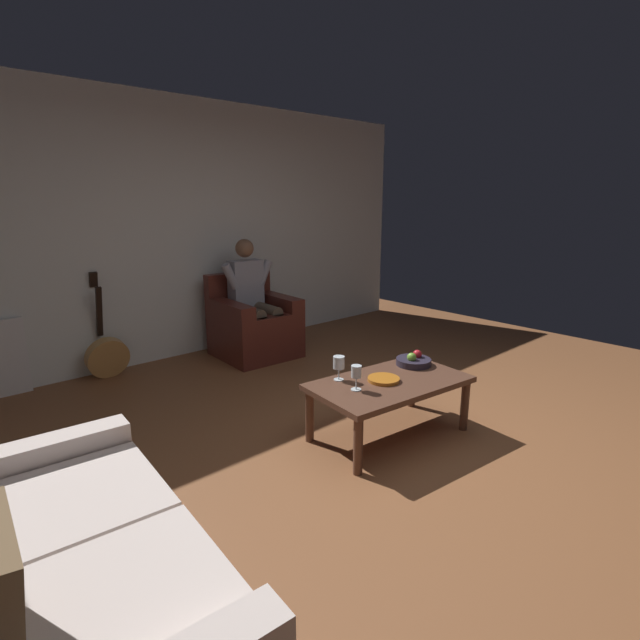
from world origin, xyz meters
TOP-DOWN VIEW (x-y plane):
  - ground_plane at (0.00, 0.00)m, footprint 7.36×7.36m
  - wall_back at (0.00, -3.10)m, footprint 6.02×0.06m
  - armchair at (-0.35, -2.54)m, footprint 0.80×0.82m
  - person_seated at (-0.35, -2.53)m, footprint 0.62×0.62m
  - couch at (2.28, 0.09)m, footprint 1.01×1.60m
  - coffee_table at (-0.00, -0.35)m, footprint 1.18×0.74m
  - guitar at (1.08, -2.89)m, footprint 0.39×0.28m
  - wine_glass_near at (0.26, -0.59)m, footprint 0.08×0.08m
  - wine_glass_far at (0.30, -0.38)m, footprint 0.07×0.07m
  - fruit_bowl at (-0.39, -0.44)m, footprint 0.27×0.27m
  - decorative_dish at (0.04, -0.37)m, footprint 0.22×0.22m

SIDE VIEW (x-z plane):
  - ground_plane at x=0.00m, z-range 0.00..0.00m
  - guitar at x=1.08m, z-range -0.27..0.73m
  - couch at x=2.28m, z-range -0.13..0.75m
  - armchair at x=-0.35m, z-range -0.12..0.76m
  - coffee_table at x=0.00m, z-range 0.16..0.57m
  - decorative_dish at x=0.04m, z-range 0.42..0.44m
  - fruit_bowl at x=-0.39m, z-range 0.40..0.50m
  - wine_glass_far at x=0.30m, z-range 0.45..0.62m
  - wine_glass_near at x=0.26m, z-range 0.45..0.62m
  - person_seated at x=-0.35m, z-range 0.03..1.28m
  - wall_back at x=0.00m, z-range 0.00..2.66m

